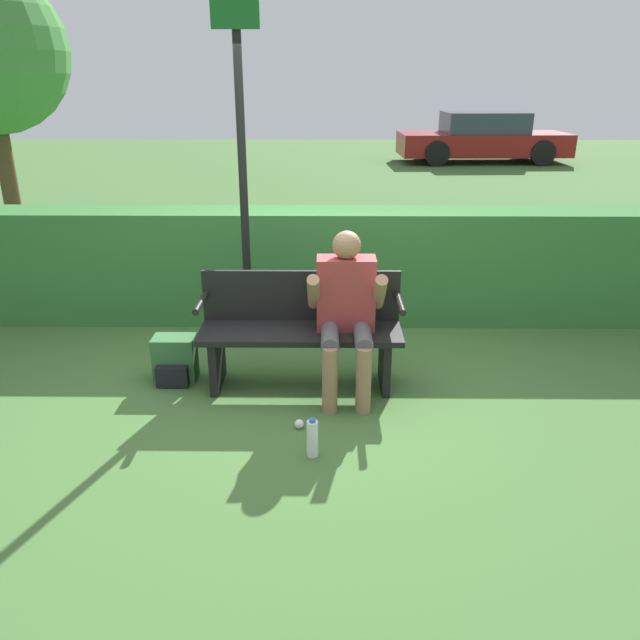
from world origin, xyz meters
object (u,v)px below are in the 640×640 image
at_px(park_bench, 301,329).
at_px(signpost, 242,161).
at_px(person_seated, 346,306).
at_px(water_bottle, 312,438).
at_px(parked_car, 483,138).
at_px(backpack, 175,360).

xyz_separation_m(park_bench, signpost, (-0.49, 0.74, 1.17)).
xyz_separation_m(person_seated, signpost, (-0.84, 0.86, 0.94)).
bearing_deg(park_bench, person_seated, -18.90).
bearing_deg(person_seated, water_bottle, -104.26).
relative_size(water_bottle, parked_car, 0.06).
distance_m(backpack, water_bottle, 1.54).
relative_size(park_bench, backpack, 4.23).
xyz_separation_m(backpack, signpost, (0.51, 0.72, 1.45)).
xyz_separation_m(water_bottle, parked_car, (4.41, 14.49, 0.51)).
relative_size(backpack, signpost, 0.13).
bearing_deg(person_seated, parked_car, 72.90).
height_order(backpack, signpost, signpost).
xyz_separation_m(person_seated, backpack, (-1.35, 0.14, -0.51)).
height_order(park_bench, water_bottle, park_bench).
xyz_separation_m(park_bench, parked_car, (4.52, 13.46, 0.19)).
height_order(water_bottle, parked_car, parked_car).
bearing_deg(person_seated, park_bench, 161.10).
bearing_deg(person_seated, signpost, 134.19).
height_order(backpack, parked_car, parked_car).
height_order(backpack, water_bottle, backpack).
distance_m(park_bench, backpack, 1.04).
bearing_deg(water_bottle, parked_car, 73.08).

